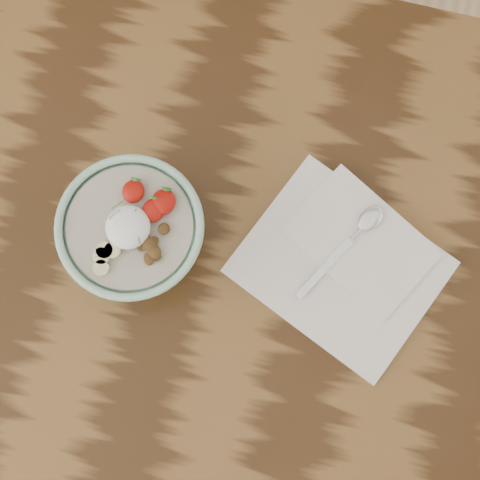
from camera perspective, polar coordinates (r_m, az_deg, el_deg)
The scene contains 4 objects.
table at distance 100.20cm, azimuth -5.07°, elevation -2.58°, with size 160.00×90.00×75.00cm.
breakfast_bowl at distance 85.97cm, azimuth -9.01°, elevation 0.65°, with size 18.35×18.35×12.45cm.
napkin at distance 91.03cm, azimuth 8.91°, elevation -1.84°, with size 31.13×28.62×1.55cm.
spoon at distance 90.77cm, azimuth 10.12°, elevation 0.77°, with size 9.87×15.41×0.87cm.
Camera 1 is at (11.72, -10.82, 164.62)cm, focal length 50.00 mm.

